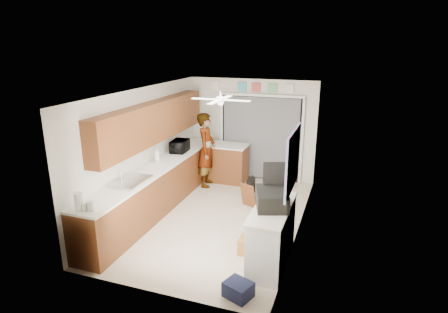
% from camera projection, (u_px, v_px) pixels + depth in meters
% --- Properties ---
extents(floor, '(5.00, 5.00, 0.00)m').
position_uv_depth(floor, '(217.00, 217.00, 7.49)').
color(floor, beige).
rests_on(floor, ground).
extents(ceiling, '(5.00, 5.00, 0.00)m').
position_uv_depth(ceiling, '(217.00, 91.00, 6.75)').
color(ceiling, white).
rests_on(ceiling, ground).
extents(wall_back, '(3.20, 0.00, 3.20)m').
position_uv_depth(wall_back, '(251.00, 129.00, 9.38)').
color(wall_back, silver).
rests_on(wall_back, ground).
extents(wall_front, '(3.20, 0.00, 3.20)m').
position_uv_depth(wall_front, '(151.00, 211.00, 4.86)').
color(wall_front, silver).
rests_on(wall_front, ground).
extents(wall_left, '(0.00, 5.00, 5.00)m').
position_uv_depth(wall_left, '(144.00, 150.00, 7.62)').
color(wall_left, silver).
rests_on(wall_left, ground).
extents(wall_right, '(0.00, 5.00, 5.00)m').
position_uv_depth(wall_right, '(302.00, 166.00, 6.62)').
color(wall_right, silver).
rests_on(wall_right, ground).
extents(left_base_cabinets, '(0.60, 4.80, 0.90)m').
position_uv_depth(left_base_cabinets, '(159.00, 188.00, 7.76)').
color(left_base_cabinets, brown).
rests_on(left_base_cabinets, floor).
extents(left_countertop, '(0.62, 4.80, 0.04)m').
position_uv_depth(left_countertop, '(158.00, 167.00, 7.62)').
color(left_countertop, white).
rests_on(left_countertop, left_base_cabinets).
extents(upper_cabinets, '(0.32, 4.00, 0.80)m').
position_uv_depth(upper_cabinets, '(154.00, 122.00, 7.59)').
color(upper_cabinets, brown).
rests_on(upper_cabinets, wall_left).
extents(sink_basin, '(0.50, 0.76, 0.06)m').
position_uv_depth(sink_basin, '(131.00, 182.00, 6.71)').
color(sink_basin, silver).
rests_on(sink_basin, left_countertop).
extents(faucet, '(0.03, 0.03, 0.22)m').
position_uv_depth(faucet, '(121.00, 175.00, 6.74)').
color(faucet, silver).
rests_on(faucet, left_countertop).
extents(peninsula_base, '(1.00, 0.60, 0.90)m').
position_uv_depth(peninsula_base, '(226.00, 164.00, 9.32)').
color(peninsula_base, brown).
rests_on(peninsula_base, floor).
extents(peninsula_top, '(1.04, 0.64, 0.04)m').
position_uv_depth(peninsula_top, '(226.00, 145.00, 9.18)').
color(peninsula_top, white).
rests_on(peninsula_top, peninsula_base).
extents(back_opening_recess, '(2.00, 0.06, 2.10)m').
position_uv_depth(back_opening_recess, '(261.00, 138.00, 9.33)').
color(back_opening_recess, black).
rests_on(back_opening_recess, wall_back).
extents(curtain_panel, '(1.90, 0.03, 2.05)m').
position_uv_depth(curtain_panel, '(260.00, 139.00, 9.29)').
color(curtain_panel, slate).
rests_on(curtain_panel, wall_back).
extents(door_trim_left, '(0.06, 0.04, 2.10)m').
position_uv_depth(door_trim_left, '(222.00, 135.00, 9.62)').
color(door_trim_left, white).
rests_on(door_trim_left, wall_back).
extents(door_trim_right, '(0.06, 0.04, 2.10)m').
position_uv_depth(door_trim_right, '(302.00, 142.00, 8.98)').
color(door_trim_right, white).
rests_on(door_trim_right, wall_back).
extents(door_trim_head, '(2.10, 0.04, 0.06)m').
position_uv_depth(door_trim_head, '(262.00, 95.00, 8.99)').
color(door_trim_head, white).
rests_on(door_trim_head, wall_back).
extents(header_frame_1, '(0.22, 0.02, 0.22)m').
position_uv_depth(header_frame_1, '(242.00, 87.00, 9.12)').
color(header_frame_1, '#45A8B8').
rests_on(header_frame_1, wall_back).
extents(header_frame_2, '(0.22, 0.02, 0.22)m').
position_uv_depth(header_frame_2, '(256.00, 87.00, 9.01)').
color(header_frame_2, '#B74F44').
rests_on(header_frame_2, wall_back).
extents(header_frame_3, '(0.22, 0.02, 0.22)m').
position_uv_depth(header_frame_3, '(272.00, 88.00, 8.88)').
color(header_frame_3, '#67B57A').
rests_on(header_frame_3, wall_back).
extents(header_frame_4, '(0.22, 0.02, 0.22)m').
position_uv_depth(header_frame_4, '(289.00, 89.00, 8.76)').
color(header_frame_4, silver).
rests_on(header_frame_4, wall_back).
extents(route66_sign, '(0.22, 0.02, 0.26)m').
position_uv_depth(route66_sign, '(215.00, 86.00, 9.34)').
color(route66_sign, silver).
rests_on(route66_sign, wall_back).
extents(right_counter_base, '(0.50, 1.40, 0.90)m').
position_uv_depth(right_counter_base, '(272.00, 236.00, 5.85)').
color(right_counter_base, white).
rests_on(right_counter_base, floor).
extents(right_counter_top, '(0.54, 1.44, 0.04)m').
position_uv_depth(right_counter_top, '(272.00, 208.00, 5.71)').
color(right_counter_top, white).
rests_on(right_counter_top, right_counter_base).
extents(abstract_painting, '(0.03, 1.15, 0.95)m').
position_uv_depth(abstract_painting, '(293.00, 161.00, 5.60)').
color(abstract_painting, '#FF5DC7').
rests_on(abstract_painting, wall_right).
extents(ceiling_fan, '(1.14, 1.14, 0.24)m').
position_uv_depth(ceiling_fan, '(220.00, 100.00, 6.99)').
color(ceiling_fan, white).
rests_on(ceiling_fan, ceiling).
extents(microwave, '(0.38, 0.53, 0.27)m').
position_uv_depth(microwave, '(180.00, 146.00, 8.53)').
color(microwave, black).
rests_on(microwave, left_countertop).
extents(soap_bottle, '(0.12, 0.12, 0.31)m').
position_uv_depth(soap_bottle, '(157.00, 154.00, 7.86)').
color(soap_bottle, silver).
rests_on(soap_bottle, left_countertop).
extents(jar_a, '(0.12, 0.12, 0.16)m').
position_uv_depth(jar_a, '(91.00, 206.00, 5.57)').
color(jar_a, silver).
rests_on(jar_a, left_countertop).
extents(jar_b, '(0.09, 0.09, 0.12)m').
position_uv_depth(jar_b, '(84.00, 207.00, 5.57)').
color(jar_b, silver).
rests_on(jar_b, left_countertop).
extents(paper_towel_roll, '(0.16, 0.16, 0.28)m').
position_uv_depth(paper_towel_roll, '(79.00, 202.00, 5.57)').
color(paper_towel_roll, white).
rests_on(paper_towel_roll, left_countertop).
extents(suitcase, '(0.63, 0.73, 0.26)m').
position_uv_depth(suitcase, '(272.00, 199.00, 5.69)').
color(suitcase, black).
rests_on(suitcase, right_counter_top).
extents(suitcase_rim, '(0.60, 0.69, 0.02)m').
position_uv_depth(suitcase_rim, '(271.00, 205.00, 5.72)').
color(suitcase_rim, yellow).
rests_on(suitcase_rim, suitcase).
extents(suitcase_lid, '(0.41, 0.16, 0.50)m').
position_uv_depth(suitcase_lid, '(276.00, 177.00, 5.87)').
color(suitcase_lid, black).
rests_on(suitcase_lid, suitcase).
extents(cardboard_box, '(0.42, 0.32, 0.26)m').
position_uv_depth(cardboard_box, '(252.00, 246.00, 6.17)').
color(cardboard_box, olive).
rests_on(cardboard_box, floor).
extents(navy_crate, '(0.44, 0.41, 0.22)m').
position_uv_depth(navy_crate, '(238.00, 290.00, 5.12)').
color(navy_crate, '#151A35').
rests_on(navy_crate, floor).
extents(cabinet_door_panel, '(0.38, 0.27, 0.52)m').
position_uv_depth(cabinet_door_panel, '(248.00, 195.00, 7.86)').
color(cabinet_door_panel, brown).
rests_on(cabinet_door_panel, floor).
extents(man, '(0.51, 0.70, 1.78)m').
position_uv_depth(man, '(206.00, 150.00, 8.89)').
color(man, white).
rests_on(man, floor).
extents(dog, '(0.27, 0.54, 0.41)m').
position_uv_depth(dog, '(251.00, 186.00, 8.56)').
color(dog, black).
rests_on(dog, floor).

